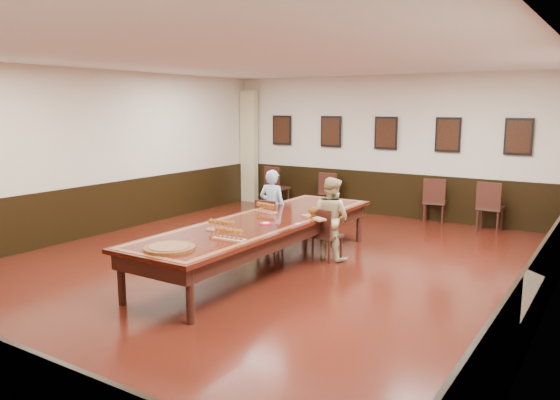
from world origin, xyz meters
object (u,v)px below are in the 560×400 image
Objects in this scene: chair_woman at (327,234)px; carved_platter at (169,248)px; person_woman at (331,218)px; conference_table at (263,229)px; spare_chair_b at (330,191)px; chair_man at (270,223)px; spare_chair_a at (277,186)px; spare_chair_c at (435,200)px; spare_chair_d at (490,206)px; person_man at (272,208)px.

carved_platter is (-0.62, -2.99, 0.34)m from chair_woman.
conference_table is (-0.66, -1.01, -0.07)m from person_woman.
person_woman reaches higher than spare_chair_b.
chair_man is 0.85× the size of spare_chair_a.
spare_chair_c is at bearing -90.07° from chair_woman.
carved_platter is at bearing 70.60° from spare_chair_d.
spare_chair_c is at bearing 79.98° from carved_platter.
chair_man is at bearing 127.29° from spare_chair_a.
spare_chair_a is 0.75× the size of person_woman.
chair_woman is (1.28, -0.23, 0.00)m from chair_man.
person_man reaches higher than spare_chair_a.
chair_man is at bearing 88.61° from spare_chair_b.
spare_chair_c is 4.93m from conference_table.
carved_platter is (-2.39, -6.68, 0.27)m from spare_chair_d.
person_man reaches higher than carved_platter.
spare_chair_d reaches higher than conference_table.
conference_table is (1.33, -4.79, 0.14)m from spare_chair_b.
person_man is (-0.01, 0.09, 0.26)m from chair_man.
chair_man is 1.30m from chair_woman.
spare_chair_a is 7.16m from carved_platter.
conference_table is 2.07m from carved_platter.
person_man is at bearing 50.79° from spare_chair_c.
spare_chair_b is 3.75m from spare_chair_d.
spare_chair_c reaches higher than spare_chair_b.
carved_platter is (0.03, -2.07, 0.16)m from conference_table.
chair_man is 1.32m from person_woman.
spare_chair_a is at bearing -37.92° from person_woman.
spare_chair_b is 0.68× the size of person_man.
spare_chair_d is 1.32× the size of carved_platter.
spare_chair_d is (1.18, -0.15, 0.02)m from spare_chair_c.
spare_chair_b reaches higher than carved_platter.
spare_chair_c is 0.71× the size of person_man.
chair_man is 0.27m from person_man.
person_man is at bearing 101.45° from carved_platter.
person_man is at bearing 127.87° from spare_chair_a.
spare_chair_a is at bearing -64.75° from chair_man.
person_woman reaches higher than carved_platter.
carved_platter is at bearing -89.18° from conference_table.
spare_chair_a is at bearing -2.48° from spare_chair_b.
spare_chair_a is 1.33× the size of carved_platter.
spare_chair_b is at bearing 105.50° from conference_table.
chair_man reaches higher than conference_table.
chair_woman is 1.14× the size of carved_platter.
spare_chair_d is 4.56m from person_man.
spare_chair_d is 0.74× the size of person_woman.
spare_chair_d is 0.73× the size of person_man.
spare_chair_a reaches higher than conference_table.
spare_chair_b is at bearing -54.28° from chair_woman.
spare_chair_d reaches higher than chair_woman.
person_woman reaches higher than conference_table.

